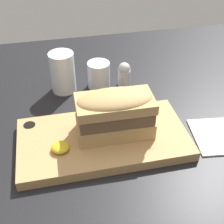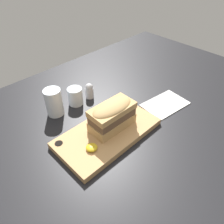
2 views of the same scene
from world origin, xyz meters
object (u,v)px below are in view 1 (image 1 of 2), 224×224
at_px(water_glass, 63,75).
at_px(serving_board, 103,139).
at_px(salt_shaker, 124,74).
at_px(sandwich, 115,112).
at_px(wine_glass, 99,75).

bearing_deg(water_glass, serving_board, -74.89).
xyz_separation_m(water_glass, salt_shaker, (0.17, -0.01, -0.01)).
bearing_deg(serving_board, water_glass, 105.11).
distance_m(serving_board, sandwich, 0.07).
bearing_deg(serving_board, sandwich, 9.07).
bearing_deg(sandwich, wine_glass, 88.45).
xyz_separation_m(water_glass, wine_glass, (0.10, -0.00, -0.01)).
height_order(sandwich, wine_glass, sandwich).
relative_size(wine_glass, salt_shaker, 1.07).
bearing_deg(serving_board, salt_shaker, 64.94).
bearing_deg(wine_glass, water_glass, 177.72).
bearing_deg(sandwich, serving_board, -170.93).
bearing_deg(wine_glass, sandwich, -91.55).
relative_size(serving_board, salt_shaker, 5.35).
height_order(serving_board, wine_glass, wine_glass).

